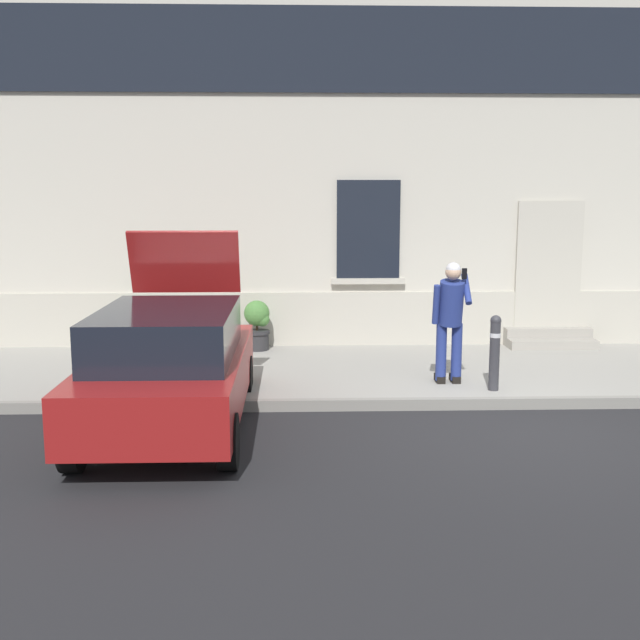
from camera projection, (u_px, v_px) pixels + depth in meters
name	position (u px, v px, depth m)	size (l,w,h in m)	color
ground_plane	(514.00, 431.00, 9.28)	(80.00, 80.00, 0.00)	#232326
sidewalk	(464.00, 371.00, 12.02)	(24.00, 3.60, 0.15)	#99968E
curb_edge	(494.00, 403.00, 10.19)	(24.00, 0.12, 0.15)	gray
building_facade	(440.00, 143.00, 13.88)	(24.00, 1.52, 7.50)	beige
entrance_stoop	(549.00, 339.00, 13.56)	(1.53, 0.64, 0.32)	#9E998E
hatchback_car_red	(170.00, 365.00, 9.18)	(1.80, 4.07, 2.34)	maroon
bollard_near_person	(495.00, 350.00, 10.49)	(0.15, 0.15, 1.04)	#333338
person_on_phone	(451.00, 315.00, 10.77)	(0.51, 0.52, 1.74)	navy
planter_cream	(141.00, 325.00, 13.13)	(0.44, 0.44, 0.86)	beige
planter_charcoal	(257.00, 324.00, 13.22)	(0.44, 0.44, 0.86)	#2D2D30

